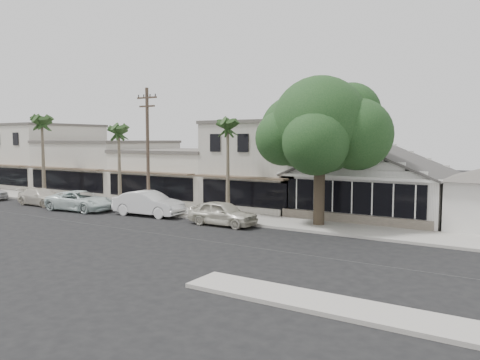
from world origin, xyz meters
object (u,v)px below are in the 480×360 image
Objects in this scene: car_1 at (149,203)px; car_3 at (42,197)px; utility_pole at (148,147)px; shade_tree at (321,128)px; car_0 at (223,213)px; car_2 at (80,201)px.

car_1 is 11.03m from car_3.
shade_tree reaches higher than utility_pole.
shade_tree is (5.19, 3.02, 5.26)m from car_0.
utility_pole is 4.05m from car_1.
car_2 is at bearing 92.86° from car_0.
car_0 is at bearing -88.43° from car_3.
car_0 is 17.50m from car_3.
car_1 is 6.09m from car_2.
car_3 is (-10.31, -1.52, -4.11)m from utility_pole.
shade_tree is at bearing -81.24° from car_3.
car_2 is (-5.31, -1.74, -4.04)m from utility_pole.
car_2 is 1.14× the size of car_3.
car_0 is 6.50m from car_1.
shade_tree is (11.68, 2.73, 5.16)m from car_1.
utility_pole is 1.91× the size of car_3.
car_1 is (0.69, -0.73, -3.92)m from utility_pole.
utility_pole reaches higher than car_0.
car_3 is 0.51× the size of shade_tree.
car_0 is at bearing -8.06° from utility_pole.
utility_pole is at bearing 81.47° from car_0.
car_2 reaches higher than car_3.
car_0 is at bearing -92.44° from car_2.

